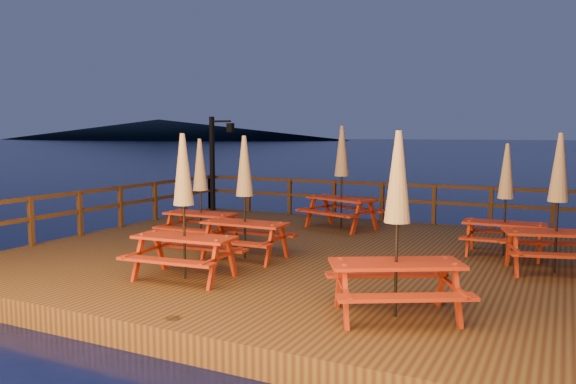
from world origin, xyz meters
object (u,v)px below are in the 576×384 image
Objects in this scene: lamp_post at (216,155)px; picnic_table_2 at (200,190)px; picnic_table_0 at (558,201)px; picnic_table_1 at (184,204)px.

lamp_post is 1.27× the size of picnic_table_2.
picnic_table_1 is at bearing -165.59° from picnic_table_0.
lamp_post is 1.21× the size of picnic_table_0.
picnic_table_1 is 3.03m from picnic_table_2.
picnic_table_2 is (-1.52, 2.62, -0.06)m from picnic_table_1.
lamp_post is at bearing 141.63° from picnic_table_0.
picnic_table_2 is (-7.16, -0.66, -0.07)m from picnic_table_0.
picnic_table_1 is (-5.64, -3.28, -0.01)m from picnic_table_0.
lamp_post is 8.58m from picnic_table_1.
lamp_post reaches higher than picnic_table_2.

